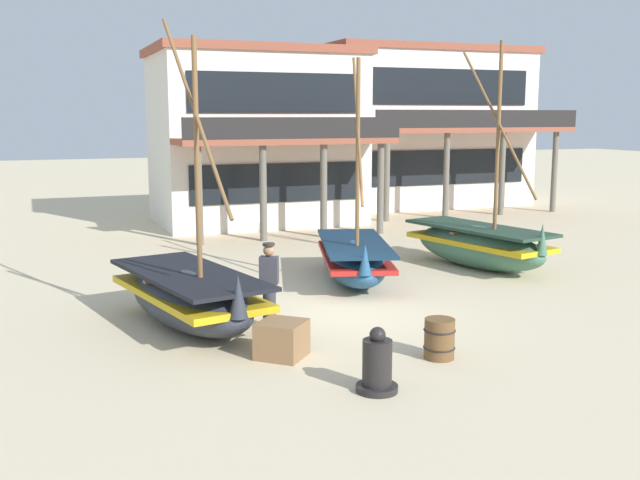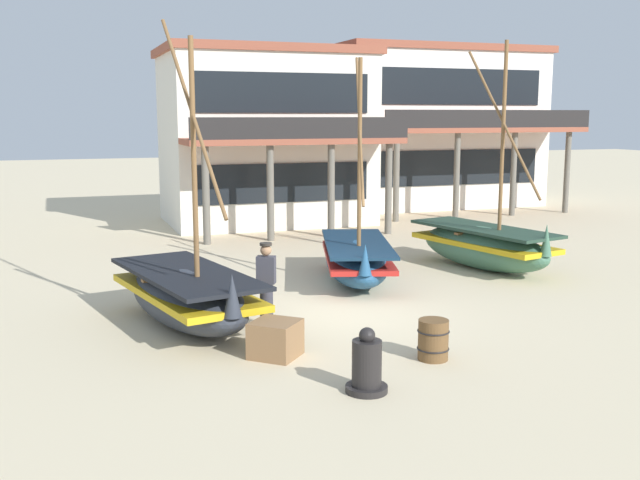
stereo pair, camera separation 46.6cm
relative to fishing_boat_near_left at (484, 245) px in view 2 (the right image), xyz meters
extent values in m
plane|color=beige|center=(-5.40, -2.88, -0.65)|extent=(120.00, 120.00, 0.00)
ellipsoid|color=#427056|center=(0.00, 0.02, -0.07)|extent=(2.43, 4.65, 1.15)
cube|color=gold|center=(0.00, 0.02, 0.07)|extent=(2.41, 4.48, 0.14)
cube|color=#243D2F|center=(0.00, 0.02, 0.45)|extent=(2.46, 4.57, 0.08)
cone|color=#427056|center=(0.47, -2.05, 0.44)|extent=(0.35, 0.35, 0.80)
cylinder|color=brown|center=(0.12, -0.52, 2.76)|extent=(0.10, 0.10, 5.22)
cylinder|color=brown|center=(0.12, -0.52, 3.29)|extent=(0.68, 2.66, 3.79)
cube|color=brown|center=(-0.08, 0.34, 0.33)|extent=(1.40, 0.47, 0.06)
ellipsoid|color=#23517A|center=(-3.84, -0.25, -0.14)|extent=(2.75, 4.58, 1.01)
cube|color=red|center=(-3.84, -0.25, -0.02)|extent=(2.71, 4.42, 0.12)
cube|color=#132C43|center=(-3.84, -0.25, 0.32)|extent=(2.77, 4.51, 0.07)
cone|color=#23517A|center=(-4.46, -2.23, 0.31)|extent=(0.38, 0.38, 0.70)
cylinder|color=brown|center=(-4.00, -0.76, 2.44)|extent=(0.10, 0.10, 4.76)
cylinder|color=brown|center=(-4.00, -0.76, 3.16)|extent=(0.69, 1.99, 3.47)
cube|color=brown|center=(-3.74, 0.06, 0.21)|extent=(1.43, 0.59, 0.06)
ellipsoid|color=#2D333D|center=(-8.54, -2.81, -0.10)|extent=(2.56, 4.60, 1.10)
cube|color=gold|center=(-8.54, -2.81, 0.04)|extent=(2.54, 4.44, 0.13)
cube|color=black|center=(-8.54, -2.81, 0.41)|extent=(2.59, 4.53, 0.08)
cone|color=#2D333D|center=(-8.09, -4.85, 0.40)|extent=(0.40, 0.40, 0.77)
cylinder|color=brown|center=(-8.42, -3.34, 2.52)|extent=(0.10, 0.10, 4.78)
cylinder|color=brown|center=(-8.42, -3.34, 3.51)|extent=(0.67, 2.74, 3.65)
cube|color=brown|center=(-8.61, -2.49, 0.29)|extent=(1.58, 0.50, 0.06)
cylinder|color=#33333D|center=(-7.08, -3.43, -0.21)|extent=(0.26, 0.26, 0.88)
cube|color=#383842|center=(-7.08, -3.43, 0.50)|extent=(0.42, 0.36, 0.54)
sphere|color=#A87A56|center=(-7.08, -3.43, 0.89)|extent=(0.22, 0.22, 0.22)
cylinder|color=#2D2823|center=(-7.08, -3.43, 1.01)|extent=(0.24, 0.24, 0.05)
cylinder|color=black|center=(-6.61, -7.32, -0.60)|extent=(0.65, 0.65, 0.10)
cylinder|color=black|center=(-6.61, -7.32, -0.19)|extent=(0.45, 0.45, 0.71)
sphere|color=black|center=(-6.61, -7.32, 0.24)|extent=(0.25, 0.25, 0.25)
cylinder|color=brown|center=(-4.94, -6.31, -0.30)|extent=(0.52, 0.52, 0.70)
torus|color=black|center=(-4.94, -6.31, -0.14)|extent=(0.56, 0.56, 0.03)
torus|color=black|center=(-4.94, -6.31, -0.45)|extent=(0.56, 0.56, 0.03)
cube|color=olive|center=(-7.44, -5.26, -0.33)|extent=(1.07, 1.07, 0.63)
cube|color=silver|center=(-3.11, 10.82, 2.52)|extent=(7.51, 5.15, 6.33)
cube|color=brown|center=(-3.11, 10.82, 5.84)|extent=(7.81, 5.35, 0.30)
cube|color=black|center=(-3.11, 8.21, 1.09)|extent=(6.31, 0.06, 1.39)
cube|color=black|center=(-3.11, 8.21, 4.26)|extent=(6.31, 0.06, 1.39)
cube|color=brown|center=(-3.11, 7.15, 2.62)|extent=(7.51, 2.19, 0.20)
cylinder|color=#666056|center=(-6.33, 6.38, 0.94)|extent=(0.24, 0.24, 3.17)
cylinder|color=#666056|center=(-4.18, 6.38, 0.94)|extent=(0.24, 0.24, 3.17)
cylinder|color=#666056|center=(-2.04, 6.38, 0.94)|extent=(0.24, 0.24, 3.17)
cylinder|color=#666056|center=(0.11, 6.38, 0.94)|extent=(0.24, 0.24, 3.17)
cube|color=black|center=(-3.11, 6.09, 3.07)|extent=(7.51, 0.08, 0.70)
cube|color=white|center=(5.69, 13.81, 2.79)|extent=(9.36, 5.12, 6.88)
cube|color=brown|center=(5.69, 13.81, 6.38)|extent=(9.73, 5.32, 0.30)
cube|color=black|center=(5.69, 11.22, 1.24)|extent=(7.86, 0.06, 1.51)
cube|color=black|center=(5.69, 11.22, 4.68)|extent=(7.86, 0.06, 1.51)
cube|color=brown|center=(5.69, 9.95, 2.89)|extent=(9.36, 2.60, 0.20)
cylinder|color=#666056|center=(1.68, 9.04, 1.07)|extent=(0.24, 0.24, 3.44)
cylinder|color=#666056|center=(4.35, 9.04, 1.07)|extent=(0.24, 0.24, 3.44)
cylinder|color=#666056|center=(7.02, 9.04, 1.07)|extent=(0.24, 0.24, 3.44)
cylinder|color=#666056|center=(9.70, 9.04, 1.07)|extent=(0.24, 0.24, 3.44)
cube|color=black|center=(5.69, 8.70, 3.34)|extent=(9.36, 0.08, 0.70)
camera|label=1|loc=(-11.31, -16.97, 3.49)|focal=41.64mm
camera|label=2|loc=(-10.88, -17.14, 3.49)|focal=41.64mm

